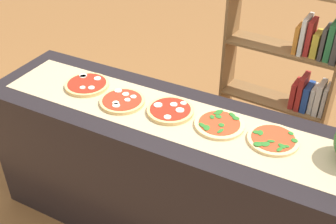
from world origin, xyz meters
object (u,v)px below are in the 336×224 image
object	(u,v)px
pizza_mozzarella_0	(87,85)
pizza_mozzarella_1	(122,101)
pizza_mozzarella_2	(170,110)
pizza_spinach_4	(273,139)
bookshelf	(293,82)
pizza_spinach_3	(219,124)

from	to	relation	value
pizza_mozzarella_0	pizza_mozzarella_1	size ratio (longest dim) A/B	1.03
pizza_mozzarella_2	pizza_spinach_4	world-z (taller)	pizza_mozzarella_2
pizza_spinach_4	pizza_mozzarella_1	bearing A→B (deg)	-176.01
pizza_mozzarella_0	bookshelf	distance (m)	1.48
pizza_spinach_3	pizza_spinach_4	size ratio (longest dim) A/B	1.02
bookshelf	pizza_mozzarella_2	bearing A→B (deg)	-111.96
pizza_mozzarella_0	pizza_spinach_4	xyz separation A→B (m)	(1.11, 0.01, -0.00)
pizza_mozzarella_1	bookshelf	size ratio (longest dim) A/B	0.19
pizza_mozzarella_0	pizza_mozzarella_2	bearing A→B (deg)	-0.83
pizza_mozzarella_1	pizza_mozzarella_2	bearing A→B (deg)	8.72
bookshelf	pizza_spinach_4	bearing A→B (deg)	-83.47
pizza_mozzarella_0	pizza_mozzarella_1	distance (m)	0.28
pizza_mozzarella_2	bookshelf	world-z (taller)	bookshelf
pizza_mozzarella_0	bookshelf	size ratio (longest dim) A/B	0.20
pizza_mozzarella_2	pizza_mozzarella_0	bearing A→B (deg)	179.17
pizza_mozzarella_2	pizza_spinach_4	distance (m)	0.56
pizza_mozzarella_2	bookshelf	xyz separation A→B (m)	(0.43, 1.08, -0.27)
pizza_mozzarella_1	bookshelf	xyz separation A→B (m)	(0.71, 1.12, -0.27)
pizza_mozzarella_0	pizza_spinach_3	xyz separation A→B (m)	(0.83, 0.00, -0.00)
pizza_mozzarella_0	pizza_mozzarella_2	world-z (taller)	same
pizza_mozzarella_0	pizza_spinach_3	size ratio (longest dim) A/B	1.00
pizza_mozzarella_0	bookshelf	world-z (taller)	bookshelf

